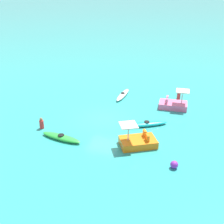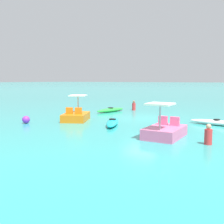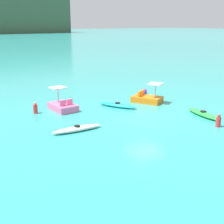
% 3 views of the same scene
% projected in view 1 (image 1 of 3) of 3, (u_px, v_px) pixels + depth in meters
% --- Properties ---
extents(ground_plane, '(600.00, 600.00, 0.00)m').
position_uv_depth(ground_plane, '(103.00, 119.00, 22.63)').
color(ground_plane, teal).
extents(kayak_green, '(1.20, 3.22, 0.37)m').
position_uv_depth(kayak_green, '(61.00, 137.00, 19.67)').
color(kayak_green, green).
rests_on(kayak_green, ground_plane).
extents(kayak_white, '(3.27, 0.79, 0.37)m').
position_uv_depth(kayak_white, '(123.00, 95.00, 26.96)').
color(kayak_white, white).
rests_on(kayak_white, ground_plane).
extents(kayak_cyan, '(2.12, 3.20, 0.37)m').
position_uv_depth(kayak_cyan, '(147.00, 124.00, 21.51)').
color(kayak_cyan, '#19B7C6').
rests_on(kayak_cyan, ground_plane).
extents(pedal_boat_pink, '(1.62, 2.51, 1.68)m').
position_uv_depth(pedal_boat_pink, '(173.00, 104.00, 24.48)').
color(pedal_boat_pink, pink).
rests_on(pedal_boat_pink, ground_plane).
extents(pedal_boat_orange, '(2.45, 2.82, 1.68)m').
position_uv_depth(pedal_boat_orange, '(138.00, 141.00, 18.87)').
color(pedal_boat_orange, orange).
rests_on(pedal_boat_orange, ground_plane).
extents(buoy_purple, '(0.47, 0.47, 0.47)m').
position_uv_depth(buoy_purple, '(174.00, 165.00, 16.65)').
color(buoy_purple, purple).
rests_on(buoy_purple, ground_plane).
extents(person_near_shore, '(0.41, 0.41, 0.88)m').
position_uv_depth(person_near_shore, '(179.00, 96.00, 26.16)').
color(person_near_shore, red).
rests_on(person_near_shore, ground_plane).
extents(person_by_kayaks, '(0.41, 0.41, 0.88)m').
position_uv_depth(person_by_kayaks, '(42.00, 124.00, 21.06)').
color(person_by_kayaks, red).
rests_on(person_by_kayaks, ground_plane).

